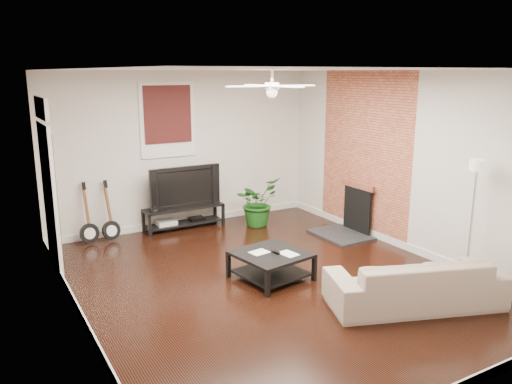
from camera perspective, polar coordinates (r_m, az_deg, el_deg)
room at (r=6.62m, az=1.73°, el=1.41°), size 5.01×6.01×2.81m
brick_accent at (r=8.89m, az=12.06°, el=4.20°), size 0.02×2.20×2.80m
fireplace at (r=8.90m, az=10.39°, el=-1.91°), size 0.80×1.10×0.92m
window_back at (r=9.07m, az=-9.92°, el=7.97°), size 1.00×0.06×1.30m
door_left at (r=7.62m, az=-22.21°, el=0.85°), size 0.08×1.00×2.50m
tv_stand at (r=9.28m, az=-8.10°, el=-2.84°), size 1.46×0.39×0.41m
tv at (r=9.15m, az=-8.26°, el=0.68°), size 1.31×0.17×0.75m
coffee_table at (r=7.00m, az=1.70°, el=-8.30°), size 1.02×1.02×0.37m
sofa at (r=6.50m, az=17.42°, el=-9.58°), size 2.23×1.48×0.61m
floor_lamp at (r=7.20m, az=23.11°, el=-3.22°), size 0.36×0.36×1.70m
potted_plant at (r=9.30m, az=0.15°, el=-1.13°), size 1.01×0.96×0.89m
guitar_left at (r=8.71m, az=-18.40°, el=-2.35°), size 0.34×0.26×1.03m
guitar_right at (r=8.75m, az=-16.12°, el=-2.12°), size 0.36×0.29×1.03m
ceiling_fan at (r=6.48m, az=1.81°, el=11.85°), size 1.24×1.24×0.32m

